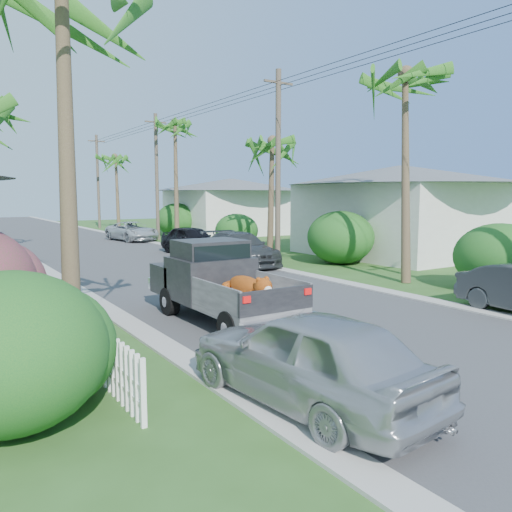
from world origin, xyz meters
TOP-DOWN VIEW (x-y plane):
  - ground at (0.00, 0.00)m, footprint 120.00×120.00m
  - road at (0.00, 25.00)m, footprint 8.00×100.00m
  - curb_left at (-4.30, 25.00)m, footprint 0.60×100.00m
  - curb_right at (4.30, 25.00)m, footprint 0.60×100.00m
  - pickup_truck at (-2.20, 4.87)m, footprint 1.98×5.12m
  - parked_car_rm at (3.60, 13.21)m, footprint 2.43×5.28m
  - parked_car_rf at (3.60, 18.28)m, footprint 2.18×4.65m
  - parked_car_rd at (3.63, 27.93)m, footprint 2.83×5.07m
  - parked_car_ln at (-3.60, -0.64)m, footprint 2.18×4.54m
  - palm_r_a at (6.30, 6.00)m, footprint 4.40×4.40m
  - palm_r_b at (6.60, 15.00)m, footprint 4.40×4.40m
  - palm_r_c at (6.20, 26.00)m, footprint 4.40×4.40m
  - palm_r_d at (6.50, 40.00)m, footprint 4.40×4.40m
  - shrub_l_a at (-7.50, 1.00)m, footprint 2.60×2.86m
  - shrub_r_a at (7.60, 3.00)m, footprint 2.80×3.08m
  - shrub_r_b at (7.80, 11.00)m, footprint 3.00×3.30m
  - shrub_r_c at (7.50, 20.00)m, footprint 2.60×2.86m
  - shrub_r_d at (8.00, 30.00)m, footprint 3.20×3.52m
  - picket_fence at (-6.00, 5.50)m, footprint 0.10×11.00m
  - house_right_near at (13.00, 12.00)m, footprint 8.00×9.00m
  - house_right_far at (13.00, 30.00)m, footprint 9.00×8.00m
  - utility_pole_b at (5.60, 13.00)m, footprint 1.60×0.26m
  - utility_pole_c at (5.60, 28.00)m, footprint 1.60×0.26m
  - utility_pole_d at (5.60, 43.00)m, footprint 1.60×0.26m

SIDE VIEW (x-z plane):
  - ground at x=0.00m, z-range 0.00..0.00m
  - road at x=0.00m, z-range 0.00..0.02m
  - curb_left at x=-4.30m, z-range 0.00..0.06m
  - curb_right at x=4.30m, z-range 0.00..0.06m
  - picket_fence at x=-6.00m, z-range 0.00..1.00m
  - parked_car_rd at x=3.63m, z-range 0.00..1.34m
  - parked_car_rm at x=3.60m, z-range 0.00..1.50m
  - parked_car_ln at x=-3.60m, z-range 0.00..1.50m
  - parked_car_rf at x=3.60m, z-range 0.00..1.54m
  - pickup_truck at x=-2.20m, z-range -0.02..2.04m
  - shrub_r_c at x=7.50m, z-range 0.00..2.10m
  - shrub_l_a at x=-7.50m, z-range 0.00..2.20m
  - shrub_r_a at x=7.60m, z-range 0.00..2.30m
  - shrub_r_b at x=7.80m, z-range 0.00..2.50m
  - shrub_r_d at x=8.00m, z-range 0.00..2.60m
  - house_right_far at x=13.00m, z-range -0.18..4.42m
  - house_right_near at x=13.00m, z-range -0.18..4.62m
  - utility_pole_b at x=5.60m, z-range 0.10..9.10m
  - utility_pole_c at x=5.60m, z-range 0.10..9.10m
  - utility_pole_d at x=5.60m, z-range 0.10..9.10m
  - palm_r_b at x=6.60m, z-range 2.35..9.55m
  - palm_r_d at x=6.50m, z-range 2.73..10.74m
  - palm_r_a at x=6.30m, z-range 3.07..11.78m
  - palm_r_c at x=6.20m, z-range 3.41..12.81m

